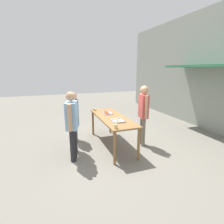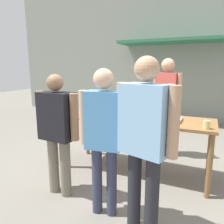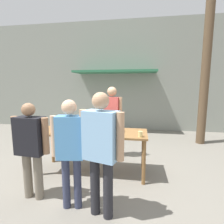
% 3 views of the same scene
% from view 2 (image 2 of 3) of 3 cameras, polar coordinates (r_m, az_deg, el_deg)
% --- Properties ---
extents(ground_plane, '(24.00, 24.00, 0.00)m').
position_cam_2_polar(ground_plane, '(3.73, 6.11, -15.07)').
color(ground_plane, slate).
extents(building_facade_back, '(12.00, 1.11, 4.50)m').
position_cam_2_polar(building_facade_back, '(7.26, 16.71, 15.75)').
color(building_facade_back, gray).
rests_on(building_facade_back, ground).
extents(serving_table, '(2.30, 0.78, 0.91)m').
position_cam_2_polar(serving_table, '(3.45, 6.39, -3.08)').
color(serving_table, brown).
rests_on(serving_table, ground).
extents(food_tray_sausages, '(0.43, 0.24, 0.04)m').
position_cam_2_polar(food_tray_sausages, '(3.55, -0.06, -0.56)').
color(food_tray_sausages, silver).
rests_on(food_tray_sausages, serving_table).
extents(food_tray_buns, '(0.36, 0.30, 0.05)m').
position_cam_2_polar(food_tray_buns, '(3.30, 14.58, -1.86)').
color(food_tray_buns, silver).
rests_on(food_tray_buns, serving_table).
extents(condiment_jar_mustard, '(0.06, 0.06, 0.06)m').
position_cam_2_polar(condiment_jar_mustard, '(3.62, -10.51, -0.26)').
color(condiment_jar_mustard, '#567A38').
rests_on(condiment_jar_mustard, serving_table).
extents(condiment_jar_ketchup, '(0.06, 0.06, 0.06)m').
position_cam_2_polar(condiment_jar_ketchup, '(3.58, -9.21, -0.35)').
color(condiment_jar_ketchup, gold).
rests_on(condiment_jar_ketchup, serving_table).
extents(beer_cup, '(0.09, 0.09, 0.11)m').
position_cam_2_polar(beer_cup, '(3.00, 23.46, -3.06)').
color(beer_cup, '#DBC67A').
rests_on(beer_cup, serving_table).
extents(person_server_behind_table, '(0.53, 0.26, 1.83)m').
position_cam_2_polar(person_server_behind_table, '(4.17, 14.03, 3.68)').
color(person_server_behind_table, '#756B5B').
rests_on(person_server_behind_table, ground).
extents(person_customer_holding_hotdog, '(0.66, 0.29, 1.59)m').
position_cam_2_polar(person_customer_holding_hotdog, '(2.88, -14.09, -3.60)').
color(person_customer_holding_hotdog, '#756B5B').
rests_on(person_customer_holding_hotdog, ground).
extents(person_customer_with_cup, '(0.65, 0.38, 1.78)m').
position_cam_2_polar(person_customer_with_cup, '(2.12, 8.55, -5.59)').
color(person_customer_with_cup, '#232328').
rests_on(person_customer_with_cup, ground).
extents(person_customer_waiting_in_line, '(0.56, 0.27, 1.66)m').
position_cam_2_polar(person_customer_waiting_in_line, '(2.38, -2.12, -4.90)').
color(person_customer_waiting_in_line, '#333851').
rests_on(person_customer_waiting_in_line, ground).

